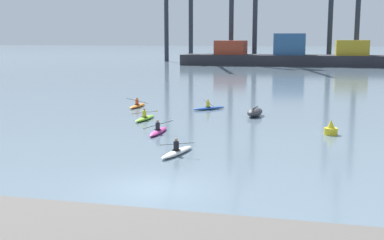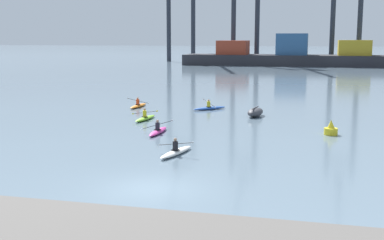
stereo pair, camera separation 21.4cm
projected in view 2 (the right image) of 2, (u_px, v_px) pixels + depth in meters
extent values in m
plane|color=slate|center=(151.00, 189.00, 21.39)|extent=(800.00, 800.00, 0.00)
cube|color=#28282D|center=(292.00, 60.00, 118.07)|extent=(50.84, 10.14, 2.50)
cube|color=#993823|center=(233.00, 47.00, 120.94)|extent=(7.12, 7.10, 3.33)
cube|color=#2D5684|center=(292.00, 44.00, 117.47)|extent=(7.12, 7.10, 4.96)
cube|color=#B29323|center=(354.00, 48.00, 114.25)|extent=(7.12, 7.10, 3.46)
cylinder|color=#232833|center=(169.00, 11.00, 137.99)|extent=(1.20, 1.20, 27.77)
cylinder|color=#232833|center=(193.00, 10.00, 136.32)|extent=(1.20, 1.20, 27.77)
cylinder|color=#232833|center=(234.00, 4.00, 125.57)|extent=(1.20, 1.20, 29.48)
cylinder|color=#232833|center=(258.00, 4.00, 124.14)|extent=(1.20, 1.20, 29.48)
cylinder|color=#232833|center=(333.00, 5.00, 120.32)|extent=(1.20, 1.20, 28.39)
cylinder|color=#232833|center=(361.00, 5.00, 118.82)|extent=(1.20, 1.20, 28.39)
ellipsoid|color=#38383D|center=(255.00, 112.00, 41.22)|extent=(1.47, 2.73, 0.70)
cube|color=#38383D|center=(255.00, 108.00, 41.16)|extent=(0.34, 1.94, 0.06)
cylinder|color=yellow|center=(331.00, 131.00, 33.39)|extent=(0.90, 0.90, 0.45)
cone|color=yellow|center=(331.00, 124.00, 33.31)|extent=(0.49, 0.50, 0.55)
ellipsoid|color=#C13384|center=(158.00, 131.00, 33.89)|extent=(0.62, 3.40, 0.26)
torus|color=black|center=(158.00, 130.00, 33.77)|extent=(0.49, 0.49, 0.05)
cylinder|color=#23232D|center=(158.00, 126.00, 33.73)|extent=(0.30, 0.30, 0.50)
sphere|color=tan|center=(157.00, 121.00, 33.68)|extent=(0.19, 0.19, 0.19)
cylinder|color=black|center=(158.00, 125.00, 33.76)|extent=(2.01, 0.04, 0.66)
ellipsoid|color=silver|center=(144.00, 129.00, 34.05)|extent=(0.20, 0.04, 0.16)
ellipsoid|color=silver|center=(172.00, 121.00, 33.48)|extent=(0.20, 0.04, 0.16)
ellipsoid|color=#7ABC2D|center=(145.00, 118.00, 39.43)|extent=(0.92, 3.44, 0.26)
torus|color=black|center=(145.00, 117.00, 39.31)|extent=(0.53, 0.53, 0.05)
cylinder|color=gold|center=(145.00, 114.00, 39.28)|extent=(0.30, 0.30, 0.50)
sphere|color=tan|center=(145.00, 109.00, 39.22)|extent=(0.19, 0.19, 0.19)
cylinder|color=black|center=(145.00, 112.00, 39.31)|extent=(2.07, 0.23, 0.36)
ellipsoid|color=yellow|center=(133.00, 114.00, 39.67)|extent=(0.20, 0.06, 0.14)
ellipsoid|color=yellow|center=(157.00, 111.00, 38.94)|extent=(0.20, 0.06, 0.14)
ellipsoid|color=orange|center=(138.00, 106.00, 46.74)|extent=(0.79, 3.43, 0.26)
torus|color=black|center=(138.00, 104.00, 46.62)|extent=(0.52, 0.52, 0.05)
cylinder|color=#DB471E|center=(138.00, 102.00, 46.58)|extent=(0.30, 0.30, 0.50)
sphere|color=tan|center=(138.00, 98.00, 46.53)|extent=(0.19, 0.19, 0.19)
cylinder|color=black|center=(138.00, 101.00, 46.61)|extent=(2.07, 0.15, 0.42)
ellipsoid|color=silver|center=(128.00, 98.00, 46.89)|extent=(0.20, 0.05, 0.14)
ellipsoid|color=silver|center=(148.00, 103.00, 46.34)|extent=(0.20, 0.05, 0.14)
ellipsoid|color=silver|center=(176.00, 152.00, 27.73)|extent=(1.32, 3.45, 0.26)
torus|color=black|center=(175.00, 150.00, 27.62)|extent=(0.58, 0.58, 0.05)
cylinder|color=black|center=(175.00, 146.00, 27.58)|extent=(0.30, 0.30, 0.50)
sphere|color=tan|center=(175.00, 140.00, 27.53)|extent=(0.19, 0.19, 0.19)
cylinder|color=black|center=(176.00, 144.00, 27.61)|extent=(2.04, 0.48, 0.36)
ellipsoid|color=silver|center=(159.00, 145.00, 28.09)|extent=(0.20, 0.08, 0.14)
ellipsoid|color=silver|center=(193.00, 143.00, 27.13)|extent=(0.20, 0.08, 0.14)
ellipsoid|color=#2856B2|center=(210.00, 108.00, 45.15)|extent=(2.85, 2.81, 0.26)
torus|color=black|center=(209.00, 107.00, 45.08)|extent=(0.69, 0.69, 0.05)
cylinder|color=gold|center=(209.00, 104.00, 45.04)|extent=(0.30, 0.30, 0.50)
sphere|color=tan|center=(209.00, 100.00, 44.98)|extent=(0.19, 0.19, 0.19)
cylinder|color=black|center=(209.00, 103.00, 45.05)|extent=(1.46, 1.48, 0.56)
ellipsoid|color=silver|center=(203.00, 99.00, 45.87)|extent=(0.17, 0.17, 0.15)
ellipsoid|color=silver|center=(215.00, 107.00, 44.22)|extent=(0.17, 0.17, 0.15)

